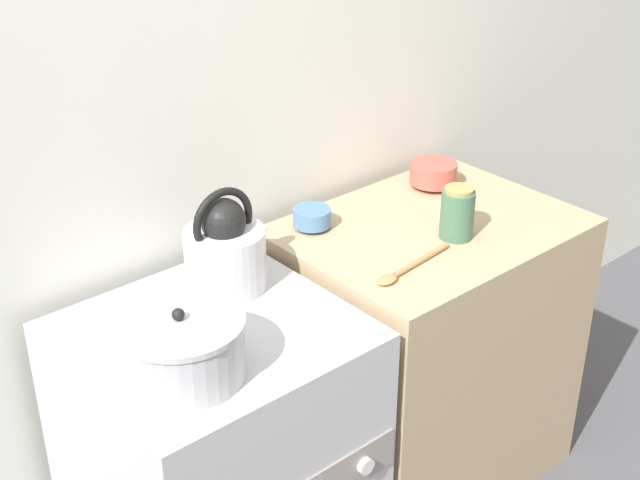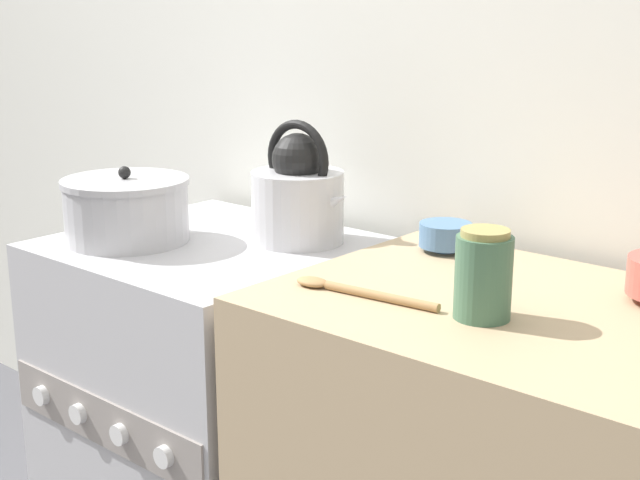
% 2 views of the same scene
% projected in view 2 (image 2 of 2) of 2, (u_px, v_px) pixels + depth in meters
% --- Properties ---
extents(wall_back, '(7.00, 0.06, 2.50)m').
position_uv_depth(wall_back, '(320.00, 57.00, 2.18)').
color(wall_back, silver).
rests_on(wall_back, ground_plane).
extents(stove, '(0.65, 0.64, 0.86)m').
position_uv_depth(stove, '(215.00, 416.00, 2.11)').
color(stove, '#B2B2B7').
rests_on(stove, ground_plane).
extents(kettle, '(0.25, 0.21, 0.27)m').
position_uv_depth(kettle, '(298.00, 196.00, 1.98)').
color(kettle, silver).
rests_on(kettle, stove).
extents(cooking_pot, '(0.28, 0.28, 0.17)m').
position_uv_depth(cooking_pot, '(127.00, 210.00, 1.99)').
color(cooking_pot, '#B2B2B7').
rests_on(cooking_pot, stove).
extents(small_ceramic_bowl, '(0.11, 0.11, 0.06)m').
position_uv_depth(small_ceramic_bowl, '(445.00, 235.00, 1.83)').
color(small_ceramic_bowl, '#4C729E').
rests_on(small_ceramic_bowl, counter).
extents(storage_jar, '(0.09, 0.09, 0.15)m').
position_uv_depth(storage_jar, '(483.00, 275.00, 1.43)').
color(storage_jar, '#3F664C').
rests_on(storage_jar, counter).
extents(wooden_spoon, '(0.29, 0.06, 0.02)m').
position_uv_depth(wooden_spoon, '(351.00, 290.00, 1.56)').
color(wooden_spoon, '#A37A4C').
rests_on(wooden_spoon, counter).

